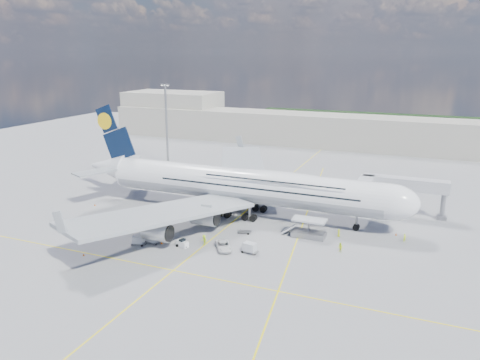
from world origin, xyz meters
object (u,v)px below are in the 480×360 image
at_px(cone_wing_left_outer, 228,177).
at_px(crew_van, 339,233).
at_px(dolly_row_a, 124,215).
at_px(dolly_row_c, 152,238).
at_px(crew_nose, 405,238).
at_px(cone_nose, 396,234).
at_px(baggage_tug, 182,243).
at_px(catering_truck_outer, 240,171).
at_px(cone_wing_right_outer, 84,255).
at_px(crew_tug, 204,240).
at_px(dolly_nose_far, 244,232).
at_px(airliner, 243,185).
at_px(dolly_back, 125,223).
at_px(jet_bridge, 389,186).
at_px(dolly_row_b, 138,240).
at_px(crew_loader, 340,248).
at_px(dolly_nose_near, 250,247).
at_px(service_van, 223,246).
at_px(cone_tail, 95,205).
at_px(crew_wing, 149,219).
at_px(cone_wing_right_inner, 162,243).
at_px(cargo_loader, 308,231).
at_px(light_mast, 167,124).
at_px(catering_truck_inner, 254,183).
at_px(cone_wing_left_inner, 250,195).

bearing_deg(cone_wing_left_outer, crew_van, -39.97).
bearing_deg(dolly_row_a, dolly_row_c, -11.09).
distance_m(crew_nose, cone_nose, 3.42).
bearing_deg(baggage_tug, crew_nose, 43.60).
xyz_separation_m(catering_truck_outer, cone_wing_right_outer, (-5.02, -59.98, -1.64)).
bearing_deg(crew_tug, dolly_nose_far, 82.20).
height_order(airliner, cone_nose, airliner).
bearing_deg(crew_tug, dolly_back, -162.05).
bearing_deg(jet_bridge, dolly_row_b, -140.42).
xyz_separation_m(crew_loader, crew_tug, (-24.15, -6.43, 0.09)).
relative_size(jet_bridge, dolly_row_a, 5.15).
distance_m(dolly_nose_near, service_van, 5.01).
height_order(airliner, crew_nose, airliner).
bearing_deg(cone_wing_right_outer, cone_nose, 31.89).
distance_m(jet_bridge, crew_nose, 15.61).
height_order(dolly_nose_near, cone_tail, dolly_nose_near).
distance_m(dolly_row_a, dolly_row_c, 14.88).
xyz_separation_m(dolly_row_b, cone_tail, (-22.78, 15.45, -0.69)).
bearing_deg(crew_nose, crew_wing, 141.27).
distance_m(catering_truck_outer, cone_wing_right_inner, 50.27).
relative_size(dolly_nose_far, cone_wing_right_inner, 5.84).
bearing_deg(cone_wing_right_inner, baggage_tug, 4.01).
bearing_deg(dolly_row_b, cone_nose, 17.10).
bearing_deg(cargo_loader, light_mast, 143.46).
bearing_deg(light_mast, dolly_row_b, -63.88).
bearing_deg(crew_wing, service_van, -93.98).
distance_m(light_mast, cone_wing_right_inner, 66.05).
xyz_separation_m(airliner, cone_wing_right_inner, (-8.00, -21.16, -6.63)).
bearing_deg(catering_truck_outer, service_van, -61.91).
xyz_separation_m(baggage_tug, catering_truck_inner, (-0.67, 39.26, 1.36)).
relative_size(cargo_loader, dolly_nose_near, 2.66).
bearing_deg(jet_bridge, crew_tug, -135.38).
xyz_separation_m(dolly_nose_near, cone_tail, (-43.34, 10.84, -0.76)).
relative_size(catering_truck_inner, crew_loader, 4.07).
xyz_separation_m(dolly_row_a, dolly_nose_far, (26.63, 3.02, -0.81)).
height_order(dolly_row_a, dolly_row_b, dolly_row_a).
relative_size(crew_nose, cone_wing_left_inner, 3.36).
xyz_separation_m(catering_truck_inner, cone_wing_right_inner, (-3.66, -39.56, -1.79)).
bearing_deg(cargo_loader, dolly_back, -163.98).
relative_size(jet_bridge, cone_wing_left_outer, 34.03).
xyz_separation_m(cone_wing_left_inner, cone_wing_left_outer, (-12.06, 13.51, 0.03)).
bearing_deg(dolly_nose_far, cargo_loader, -0.67).
relative_size(light_mast, crew_tug, 12.79).
bearing_deg(crew_wing, baggage_tug, -109.26).
xyz_separation_m(cargo_loader, catering_truck_outer, (-29.42, 35.95, 0.62)).
bearing_deg(dolly_back, service_van, -35.45).
height_order(dolly_row_a, cone_wing_right_outer, dolly_row_a).
bearing_deg(cone_wing_right_outer, cone_wing_left_inner, 72.14).
xyz_separation_m(cone_nose, cone_wing_right_inner, (-40.48, -21.36, -0.00)).
relative_size(jet_bridge, cone_tail, 36.12).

